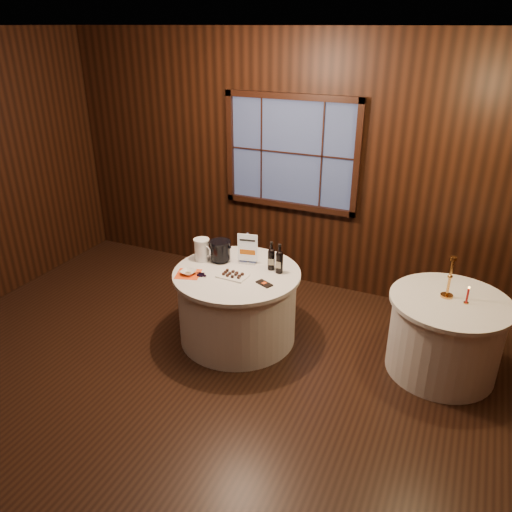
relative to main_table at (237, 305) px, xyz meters
The scene contains 16 objects.
ground 1.07m from the main_table, 90.00° to the right, with size 6.00×6.00×0.00m, color black.
back_wall 1.88m from the main_table, 90.00° to the left, with size 6.00×0.10×3.00m.
main_table is the anchor object (origin of this frame).
side_table 2.02m from the main_table, ahead, with size 1.08×1.08×0.77m.
sign_stand 0.55m from the main_table, 87.18° to the left, with size 0.20×0.13×0.33m.
port_bottle_left 0.62m from the main_table, 34.11° to the left, with size 0.07×0.08×0.30m.
port_bottle_right 0.67m from the main_table, 22.64° to the left, with size 0.07×0.08×0.31m.
ice_bucket 0.59m from the main_table, 149.25° to the left, with size 0.22×0.22×0.22m.
chocolate_plate 0.41m from the main_table, 84.87° to the right, with size 0.30×0.21×0.04m.
chocolate_box 0.54m from the main_table, 19.52° to the right, with size 0.16×0.08×0.01m, color black.
grape_bunch 0.54m from the main_table, 140.83° to the right, with size 0.15×0.06×0.04m.
glass_pitcher 0.68m from the main_table, 167.30° to the left, with size 0.22×0.17×0.24m.
orange_napkin 0.62m from the main_table, 149.66° to the right, with size 0.23×0.23×0.00m, color #F34A14.
cracker_bowl 0.63m from the main_table, 149.66° to the right, with size 0.14×0.14×0.04m, color white.
brass_candlestick 2.05m from the main_table, ahead, with size 0.11×0.11×0.40m.
red_candle 2.19m from the main_table, ahead, with size 0.05×0.05×0.17m.
Camera 1 is at (2.00, -2.96, 3.02)m, focal length 35.00 mm.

